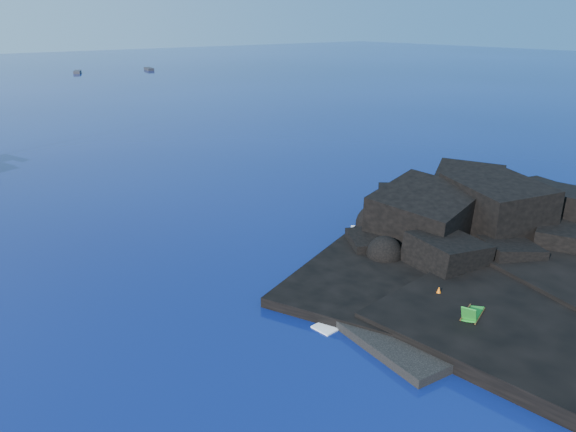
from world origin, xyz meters
The scene contains 10 objects.
ground centered at (0.00, 0.00, 0.00)m, with size 400.00×400.00×0.00m, color #040D3A.
headland centered at (13.00, 3.00, 0.00)m, with size 24.00×24.00×3.60m, color black, non-canonical shape.
beach centered at (4.50, 0.50, 0.00)m, with size 8.50×6.00×0.70m, color black.
surf_foam centered at (5.00, 5.00, 0.00)m, with size 10.00×8.00×0.06m, color white, non-canonical shape.
deck_chair centered at (4.58, -0.85, 0.88)m, with size 1.53×0.67×1.06m, color #1C7E22, non-canonical shape.
towel centered at (3.10, 0.71, 0.37)m, with size 1.74×0.82×0.05m, color white.
sunbather centered at (3.10, 0.71, 0.51)m, with size 1.65×0.43×0.24m, color tan, non-canonical shape.
marker_cone centered at (5.07, 1.15, 0.63)m, with size 0.36×0.36×0.56m, color orange.
distant_boat_a centered at (28.62, 115.54, 0.00)m, with size 1.32×4.23×0.56m, color #2A292F.
distant_boat_b centered at (44.09, 112.76, 0.00)m, with size 1.34×4.32×0.58m, color black.
Camera 1 is at (-12.98, -11.53, 11.56)m, focal length 35.00 mm.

